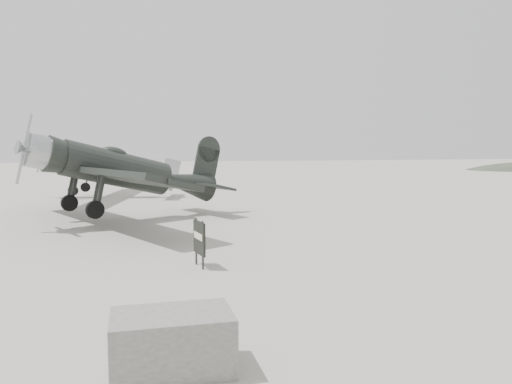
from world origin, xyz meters
TOP-DOWN VIEW (x-y plane):
  - ground at (0.00, 0.00)m, footprint 160.00×160.00m
  - lowwing_monoplane at (-4.12, 6.80)m, footprint 9.87×12.20m
  - highwing_monoplane at (-5.81, 17.03)m, footprint 8.68×12.15m
  - equipment_block at (-2.91, -8.21)m, footprint 1.80×1.15m
  - sign_board at (-1.86, -2.00)m, footprint 0.24×0.90m

SIDE VIEW (x-z plane):
  - ground at x=0.00m, z-range 0.00..0.00m
  - equipment_block at x=-2.91m, z-range 0.00..0.88m
  - sign_board at x=-1.86m, z-range 0.13..1.44m
  - highwing_monoplane at x=-5.81m, z-range 0.43..3.86m
  - lowwing_monoplane at x=-4.12m, z-range 0.12..4.22m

